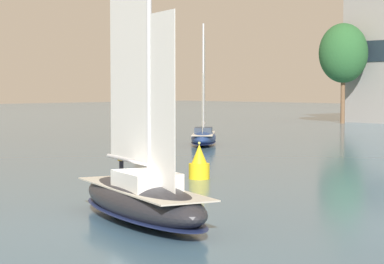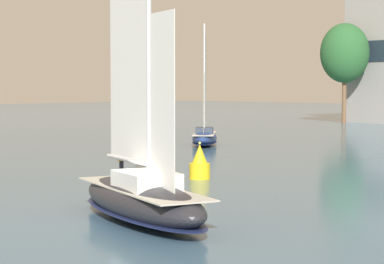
{
  "view_description": "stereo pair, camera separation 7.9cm",
  "coord_description": "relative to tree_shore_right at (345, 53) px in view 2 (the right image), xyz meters",
  "views": [
    {
      "loc": [
        23.4,
        -20.56,
        5.63
      ],
      "look_at": [
        0.0,
        3.0,
        3.64
      ],
      "focal_mm": 70.0,
      "sensor_mm": 36.0,
      "label": 1
    },
    {
      "loc": [
        23.46,
        -20.5,
        5.63
      ],
      "look_at": [
        0.0,
        3.0,
        3.64
      ],
      "focal_mm": 70.0,
      "sensor_mm": 36.0,
      "label": 2
    }
  ],
  "objects": [
    {
      "name": "tree_shore_right",
      "position": [
        0.0,
        0.0,
        0.0
      ],
      "size": [
        7.53,
        7.53,
        15.5
      ],
      "color": "brown",
      "rests_on": "ground"
    },
    {
      "name": "ground_plane",
      "position": [
        41.65,
        -78.09,
        -10.85
      ],
      "size": [
        400.0,
        400.0,
        0.0
      ],
      "primitive_type": "plane",
      "color": "#42667F"
    },
    {
      "name": "sailboat_main",
      "position": [
        41.67,
        -78.1,
        -9.72
      ],
      "size": [
        10.89,
        6.03,
        14.42
      ],
      "color": "#232328",
      "rests_on": "ground"
    },
    {
      "name": "channel_buoy",
      "position": [
        33.21,
        -65.97,
        -9.93
      ],
      "size": [
        1.28,
        1.28,
        2.29
      ],
      "color": "yellow",
      "rests_on": "ground"
    },
    {
      "name": "sailboat_moored_far_slip",
      "position": [
        14.89,
        -46.56,
        -9.9
      ],
      "size": [
        7.4,
        7.96,
        11.69
      ],
      "color": "navy",
      "rests_on": "ground"
    }
  ]
}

